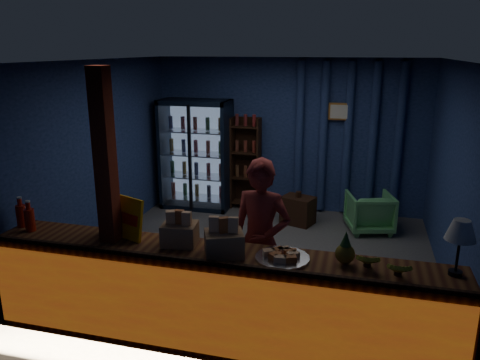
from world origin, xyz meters
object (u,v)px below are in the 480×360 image
Objects in this scene: pastry_tray at (282,257)px; table_lamp at (461,232)px; green_chair at (369,212)px; shopkeeper at (260,242)px.

pastry_tray is 1.47m from table_lamp.
pastry_tray is (-0.79, -3.34, 0.67)m from green_chair.
table_lamp is (0.63, -3.26, 1.02)m from green_chair.
table_lamp is (1.74, -0.46, 0.47)m from shopkeeper.
green_chair is 1.39× the size of table_lamp.
green_chair is at bearing 100.92° from table_lamp.
green_chair is at bearing 76.62° from pastry_tray.
table_lamp reaches higher than green_chair.
shopkeeper is 0.64m from pastry_tray.
table_lamp reaches higher than pastry_tray.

